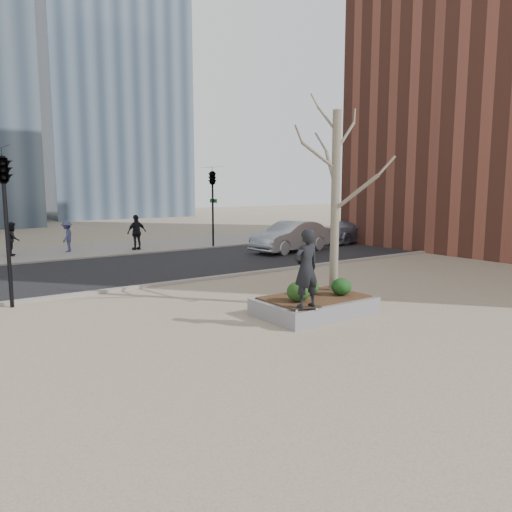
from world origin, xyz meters
TOP-DOWN VIEW (x-y plane):
  - ground at (0.00, 0.00)m, footprint 120.00×120.00m
  - street at (0.00, 10.00)m, footprint 60.00×8.00m
  - far_sidewalk at (0.00, 17.00)m, footprint 60.00×6.00m
  - planter at (1.00, 0.00)m, footprint 3.00×2.00m
  - planter_mulch at (1.00, 0.00)m, footprint 2.70×1.70m
  - sycamore_tree at (2.00, 0.30)m, footprint 2.80×2.80m
  - shrub_left at (0.27, -0.20)m, footprint 0.60×0.60m
  - shrub_middle at (1.03, 0.22)m, footprint 0.50×0.50m
  - shrub_right at (1.71, -0.30)m, footprint 0.55×0.55m
  - skateboard at (-0.07, -0.87)m, footprint 0.80×0.45m
  - skateboarder at (-0.07, -0.87)m, footprint 0.71×0.48m
  - car_silver at (8.67, 10.30)m, footprint 5.03×2.51m
  - car_third at (14.37, 11.54)m, footprint 5.10×2.64m
  - pedestrian_a at (-3.48, 17.03)m, footprint 0.82×0.94m
  - pedestrian_b at (-0.90, 16.98)m, footprint 1.04×1.21m
  - pedestrian_c at (2.37, 15.64)m, footprint 1.17×0.64m
  - traffic_light_near at (-5.50, 5.60)m, footprint 0.60×2.48m
  - traffic_light_far at (6.50, 14.60)m, footprint 0.60×2.48m

SIDE VIEW (x-z plane):
  - ground at x=0.00m, z-range 0.00..0.00m
  - street at x=0.00m, z-range 0.00..0.02m
  - far_sidewalk at x=0.00m, z-range 0.00..0.02m
  - planter at x=1.00m, z-range 0.00..0.45m
  - planter_mulch at x=1.00m, z-range 0.45..0.49m
  - skateboard at x=-0.07m, z-range 0.45..0.53m
  - shrub_middle at x=1.03m, z-range 0.49..0.91m
  - shrub_right at x=1.71m, z-range 0.49..0.96m
  - car_third at x=14.37m, z-range 0.02..1.43m
  - shrub_left at x=0.27m, z-range 0.49..1.00m
  - car_silver at x=8.67m, z-range 0.02..1.60m
  - pedestrian_b at x=-0.90m, z-range 0.02..1.64m
  - pedestrian_a at x=-3.48m, z-range 0.02..1.68m
  - pedestrian_c at x=2.37m, z-range 0.02..1.91m
  - skateboarder at x=-0.07m, z-range 0.53..2.43m
  - traffic_light_near at x=-5.50m, z-range 0.00..4.50m
  - traffic_light_far at x=6.50m, z-range 0.00..4.50m
  - sycamore_tree at x=2.00m, z-range 0.49..7.09m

